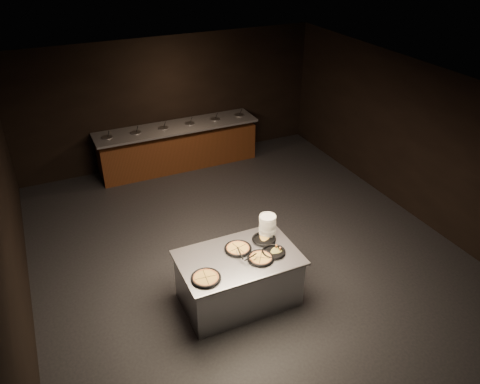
{
  "coord_description": "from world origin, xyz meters",
  "views": [
    {
      "loc": [
        -2.83,
        -5.95,
        5.05
      ],
      "look_at": [
        0.06,
        0.3,
        1.01
      ],
      "focal_mm": 35.0,
      "sensor_mm": 36.0,
      "label": 1
    }
  ],
  "objects_px": {
    "plate_stack": "(267,225)",
    "pan_cheese_whole": "(238,248)",
    "serving_counter": "(239,279)",
    "pan_veggie_whole": "(206,278)"
  },
  "relations": [
    {
      "from": "plate_stack",
      "to": "pan_cheese_whole",
      "type": "bearing_deg",
      "value": -163.74
    },
    {
      "from": "serving_counter",
      "to": "pan_veggie_whole",
      "type": "relative_size",
      "value": 4.19
    },
    {
      "from": "pan_cheese_whole",
      "to": "pan_veggie_whole",
      "type": "bearing_deg",
      "value": -148.27
    },
    {
      "from": "plate_stack",
      "to": "pan_cheese_whole",
      "type": "relative_size",
      "value": 0.8
    },
    {
      "from": "serving_counter",
      "to": "pan_veggie_whole",
      "type": "distance_m",
      "value": 0.8
    },
    {
      "from": "pan_cheese_whole",
      "to": "plate_stack",
      "type": "bearing_deg",
      "value": 16.26
    },
    {
      "from": "serving_counter",
      "to": "pan_veggie_whole",
      "type": "bearing_deg",
      "value": -156.67
    },
    {
      "from": "plate_stack",
      "to": "pan_veggie_whole",
      "type": "height_order",
      "value": "plate_stack"
    },
    {
      "from": "plate_stack",
      "to": "pan_veggie_whole",
      "type": "bearing_deg",
      "value": -154.96
    },
    {
      "from": "plate_stack",
      "to": "pan_cheese_whole",
      "type": "xyz_separation_m",
      "value": [
        -0.57,
        -0.17,
        -0.14
      ]
    }
  ]
}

